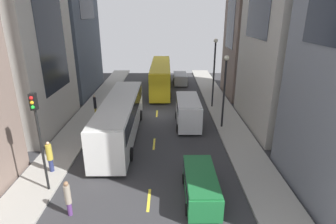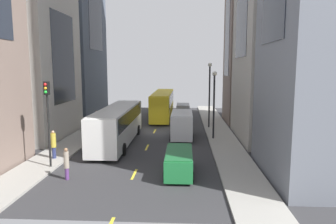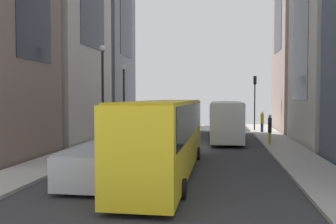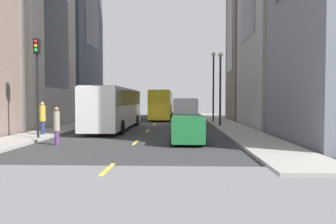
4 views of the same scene
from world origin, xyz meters
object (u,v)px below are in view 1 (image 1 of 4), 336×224
Objects in this scene: car_green_0 at (201,184)px; pedestrian_walking_far at (50,156)px; streetcar_yellow at (161,74)px; pedestrian_crossing_mid at (68,197)px; city_bus_white at (120,115)px; delivery_van_white at (188,110)px; car_silver_1 at (180,78)px; traffic_light_near_corner at (38,125)px; pedestrian_crossing_near at (95,105)px.

pedestrian_walking_far is (-9.52, 2.63, 0.36)m from car_green_0.
streetcar_yellow is 6.61× the size of pedestrian_crossing_mid.
pedestrian_walking_far is at bearing 32.38° from pedestrian_crossing_mid.
city_bus_white is 10.04m from car_green_0.
car_green_0 is (2.72, -23.44, -1.20)m from streetcar_yellow.
car_silver_1 is (0.03, 15.48, -0.58)m from delivery_van_white.
car_silver_1 is at bearing 70.55° from traffic_light_near_corner.
delivery_van_white is 10.81m from car_green_0.
pedestrian_crossing_near is at bearing -36.64° from pedestrian_walking_far.
delivery_van_white reaches higher than car_silver_1.
pedestrian_crossing_near is at bearing 125.65° from car_green_0.
city_bus_white is at bearing -101.31° from streetcar_yellow.
pedestrian_crossing_mid is (-4.29, -24.83, -1.03)m from streetcar_yellow.
streetcar_yellow is 2.99× the size of car_green_0.
traffic_light_near_corner reaches higher than pedestrian_crossing_mid.
delivery_van_white is 2.52× the size of pedestrian_walking_far.
pedestrian_crossing_near reaches higher than pedestrian_walking_far.
car_silver_1 is 27.39m from traffic_light_near_corner.
car_silver_1 is at bearing -55.87° from pedestrian_walking_far.
delivery_van_white is 0.91× the size of traffic_light_near_corner.
car_silver_1 is at bearing -14.17° from pedestrian_crossing_mid.
car_green_0 is 2.21× the size of pedestrian_crossing_mid.
delivery_van_white is 15.49m from car_silver_1.
streetcar_yellow is at bearing 78.69° from city_bus_white.
delivery_van_white is at bearing -68.49° from pedestrian_crossing_near.
streetcar_yellow is 6.33× the size of pedestrian_walking_far.
streetcar_yellow is (3.06, 15.30, 0.11)m from city_bus_white.
car_green_0 is at bearing -54.65° from city_bus_white.
pedestrian_crossing_near reaches higher than car_green_0.
traffic_light_near_corner is at bearing 175.89° from car_green_0.
city_bus_white reaches higher than pedestrian_crossing_mid.
city_bus_white is 6.45m from delivery_van_white.
car_silver_1 is (5.89, 18.13, -1.08)m from city_bus_white.
traffic_light_near_corner is (-9.05, -25.63, 3.33)m from car_silver_1.
pedestrian_walking_far is at bearing -112.17° from car_silver_1.
city_bus_white reaches higher than pedestrian_crossing_near.
streetcar_yellow reaches higher than city_bus_white.
delivery_van_white is at bearing -29.94° from pedestrian_crossing_mid.
pedestrian_crossing_near reaches higher than pedestrian_crossing_mid.
streetcar_yellow reaches higher than pedestrian_crossing_near.
city_bus_white is 9.65m from pedestrian_crossing_mid.
car_green_0 is 1.98× the size of pedestrian_crossing_near.
pedestrian_crossing_near is (-2.01, 13.95, 0.30)m from pedestrian_crossing_mid.
streetcar_yellow is 4.18m from car_silver_1.
streetcar_yellow reaches higher than pedestrian_crossing_mid.
city_bus_white is 6.20× the size of pedestrian_crossing_mid.
pedestrian_walking_far is (-3.75, -5.52, -0.73)m from city_bus_white.
car_silver_1 is 16.47m from pedestrian_crossing_near.
pedestrian_walking_far is (-2.52, 4.01, 0.19)m from pedestrian_crossing_mid.
delivery_van_white is at bearing 24.31° from city_bus_white.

